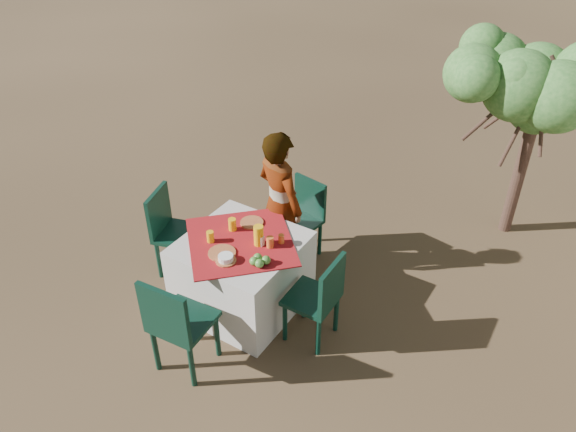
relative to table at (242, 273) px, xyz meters
The scene contains 19 objects.
ground 0.81m from the table, ahead, with size 160.00×160.00×0.00m, color #352718.
table is the anchor object (origin of this frame).
chair_far 1.01m from the table, 86.25° to the left, with size 0.46×0.46×0.87m.
chair_near 0.95m from the table, 87.95° to the right, with size 0.50×0.50×0.99m.
chair_left 0.93m from the table, behind, with size 0.54×0.54×0.93m.
chair_right 0.85m from the table, ahead, with size 0.43×0.43×0.91m.
person 0.78m from the table, 90.53° to the left, with size 0.57×0.38×1.57m, color #8C6651.
shrub_tree 3.52m from the table, 54.74° to the left, with size 1.78×1.74×2.09m.
plate_far 0.49m from the table, 104.91° to the left, with size 0.22×0.22×0.01m, color brown.
plate_near 0.45m from the table, 97.45° to the right, with size 0.25×0.25×0.01m, color brown.
glass_far 0.48m from the table, 147.95° to the left, with size 0.07×0.07×0.12m, color #FFB210.
glass_near 0.51m from the table, 146.69° to the right, with size 0.07×0.07×0.11m, color #FFB210.
juice_pitcher 0.51m from the table, 17.22° to the left, with size 0.09×0.09×0.20m, color #FFB210.
bowl_plate 0.49m from the table, 78.04° to the right, with size 0.18×0.18×0.01m, color brown.
white_bowl 0.52m from the table, 78.04° to the right, with size 0.13×0.13×0.05m, color white.
jar_left 0.52m from the table, 15.43° to the left, with size 0.07×0.07×0.10m, color orange.
jar_right 0.56m from the table, 28.94° to the left, with size 0.05×0.05×0.09m, color orange.
napkin_holder 0.47m from the table, 17.40° to the left, with size 0.08×0.04×0.10m, color white.
fruit_cluster 0.56m from the table, 27.85° to the right, with size 0.16×0.15×0.08m.
Camera 1 is at (1.81, -3.26, 3.86)m, focal length 35.00 mm.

